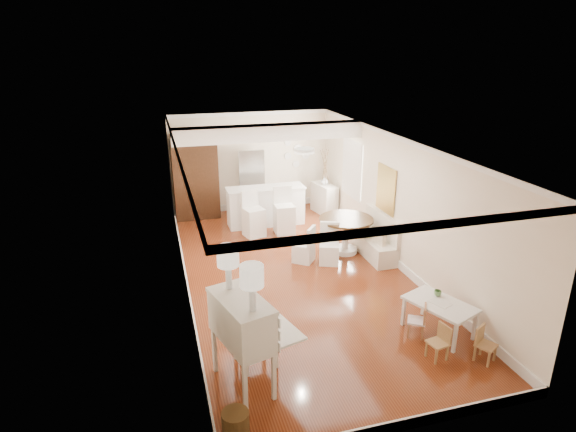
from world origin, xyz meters
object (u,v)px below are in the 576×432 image
kids_chair_a (438,342)px  sideboard (324,199)px  secretary_bureau (242,343)px  slip_chair_far (304,244)px  pantry_cabinet (195,177)px  fridge (264,181)px  dining_table (345,235)px  kids_table (438,318)px  bar_stool_left (254,214)px  kids_chair_c (486,345)px  wicker_basket (235,424)px  bar_stool_right (284,211)px  gustavian_armchair (255,333)px  kids_chair_b (416,320)px  slip_chair_near (329,244)px  breakfast_counter (266,206)px

kids_chair_a → sideboard: sideboard is taller
secretary_bureau → slip_chair_far: (2.06, 3.68, -0.28)m
pantry_cabinet → fridge: 1.92m
secretary_bureau → dining_table: size_ratio=1.13×
kids_table → fridge: 6.99m
bar_stool_left → pantry_cabinet: bearing=108.4°
kids_chair_c → fridge: (-1.64, 7.71, 0.61)m
wicker_basket → dining_table: bearing=54.6°
bar_stool_right → gustavian_armchair: bearing=-108.8°
fridge → wicker_basket: bearing=-105.6°
kids_table → bar_stool_right: size_ratio=0.94×
secretary_bureau → pantry_cabinet: bearing=73.2°
kids_chair_c → sideboard: (-0.03, 7.10, 0.13)m
wicker_basket → sideboard: bearing=62.7°
wicker_basket → kids_chair_b: 3.51m
kids_chair_b → kids_chair_c: kids_chair_b is taller
kids_chair_a → fridge: size_ratio=0.32×
bar_stool_left → bar_stool_right: 0.78m
sideboard → bar_stool_right: bearing=-153.2°
kids_chair_a → slip_chair_near: (-0.39, 3.68, 0.16)m
bar_stool_right → sideboard: bearing=39.6°
secretary_bureau → dining_table: 5.01m
gustavian_armchair → kids_chair_c: gustavian_armchair is taller
kids_chair_c → pantry_cabinet: 8.55m
gustavian_armchair → bar_stool_left: bearing=-22.2°
wicker_basket → breakfast_counter: size_ratio=0.17×
wicker_basket → kids_chair_b: (3.25, 1.33, 0.12)m
secretary_bureau → slip_chair_near: 4.32m
slip_chair_far → kids_table: bearing=60.4°
kids_chair_b → breakfast_counter: size_ratio=0.28×
gustavian_armchair → dining_table: size_ratio=0.85×
slip_chair_near → slip_chair_far: bearing=177.8°
slip_chair_far → fridge: size_ratio=0.46×
kids_table → pantry_cabinet: 7.65m
dining_table → bar_stool_left: bearing=139.4°
gustavian_armchair → pantry_cabinet: 6.86m
fridge → bar_stool_left: bearing=-110.9°
dining_table → fridge: size_ratio=0.68×
kids_chair_a → breakfast_counter: breakfast_counter is taller
bar_stool_left → pantry_cabinet: (-1.22, 1.81, 0.57)m
slip_chair_near → breakfast_counter: bearing=127.0°
bar_stool_right → kids_chair_b: bearing=-78.8°
dining_table → bar_stool_left: 2.40m
bar_stool_left → pantry_cabinet: pantry_cabinet is taller
kids_chair_c → fridge: size_ratio=0.32×
sideboard → gustavian_armchair: bearing=-129.7°
wicker_basket → fridge: (2.27, 8.14, 0.73)m
secretary_bureau → gustavian_armchair: (0.27, 0.44, -0.17)m
bar_stool_left → bar_stool_right: (0.78, -0.01, 0.02)m
gustavian_armchair → kids_chair_a: gustavian_armchair is taller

